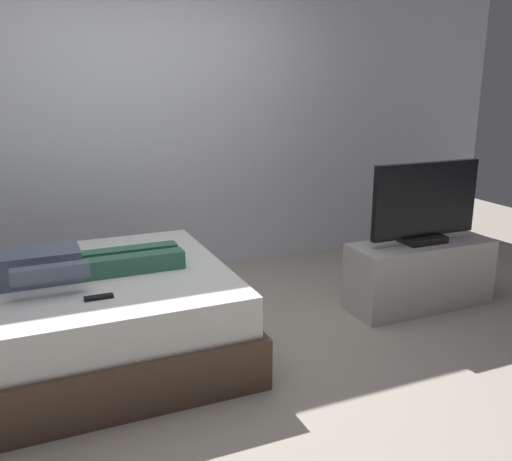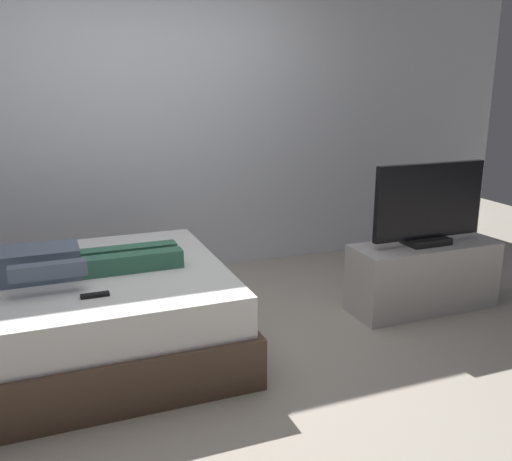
% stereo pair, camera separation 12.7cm
% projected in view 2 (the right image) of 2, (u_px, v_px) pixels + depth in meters
% --- Properties ---
extents(ground_plane, '(10.00, 10.00, 0.00)m').
position_uv_depth(ground_plane, '(212.00, 363.00, 3.39)').
color(ground_plane, '#ADA393').
extents(back_wall, '(6.40, 0.10, 2.80)m').
position_uv_depth(back_wall, '(192.00, 110.00, 4.77)').
color(back_wall, silver).
rests_on(back_wall, ground).
extents(bed, '(2.05, 1.58, 0.54)m').
position_uv_depth(bed, '(60.00, 319.00, 3.37)').
color(bed, brown).
rests_on(bed, ground).
extents(person, '(1.26, 0.46, 0.18)m').
position_uv_depth(person, '(60.00, 263.00, 3.27)').
color(person, slate).
rests_on(person, bed).
extents(remote, '(0.15, 0.04, 0.02)m').
position_uv_depth(remote, '(95.00, 295.00, 2.98)').
color(remote, black).
rests_on(remote, bed).
extents(tv_stand, '(1.10, 0.40, 0.50)m').
position_uv_depth(tv_stand, '(423.00, 276.00, 4.14)').
color(tv_stand, '#B7B2AD').
rests_on(tv_stand, ground).
extents(tv, '(0.88, 0.20, 0.59)m').
position_uv_depth(tv, '(429.00, 206.00, 4.00)').
color(tv, black).
rests_on(tv, tv_stand).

